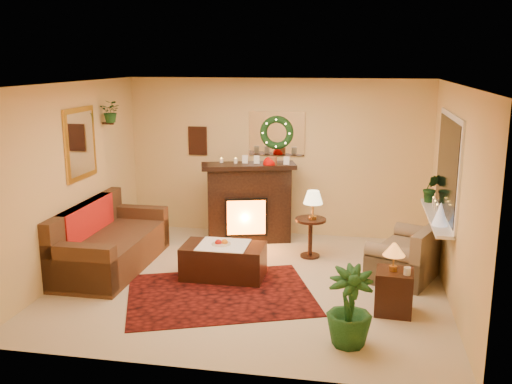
% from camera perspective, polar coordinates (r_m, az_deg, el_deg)
% --- Properties ---
extents(floor, '(5.00, 5.00, 0.00)m').
position_cam_1_polar(floor, '(7.70, -0.48, -8.96)').
color(floor, beige).
rests_on(floor, ground).
extents(ceiling, '(5.00, 5.00, 0.00)m').
position_cam_1_polar(ceiling, '(7.13, -0.52, 10.77)').
color(ceiling, white).
rests_on(ceiling, ground).
extents(wall_back, '(5.00, 5.00, 0.00)m').
position_cam_1_polar(wall_back, '(9.48, 2.09, 3.46)').
color(wall_back, '#EFD88C').
rests_on(wall_back, ground).
extents(wall_front, '(5.00, 5.00, 0.00)m').
position_cam_1_polar(wall_front, '(5.19, -5.25, -4.83)').
color(wall_front, '#EFD88C').
rests_on(wall_front, ground).
extents(wall_left, '(4.50, 4.50, 0.00)m').
position_cam_1_polar(wall_left, '(8.15, -18.03, 1.20)').
color(wall_left, '#EFD88C').
rests_on(wall_left, ground).
extents(wall_right, '(4.50, 4.50, 0.00)m').
position_cam_1_polar(wall_right, '(7.27, 19.24, -0.29)').
color(wall_right, '#EFD88C').
rests_on(wall_right, ground).
extents(area_rug, '(2.74, 2.40, 0.01)m').
position_cam_1_polar(area_rug, '(7.31, -3.61, -10.17)').
color(area_rug, '#3F0F08').
rests_on(area_rug, floor).
extents(sofa, '(0.95, 2.14, 0.92)m').
position_cam_1_polar(sofa, '(8.31, -14.24, -4.52)').
color(sofa, '#442516').
rests_on(sofa, floor).
extents(red_throw, '(0.86, 1.40, 0.02)m').
position_cam_1_polar(red_throw, '(8.46, -14.11, -4.03)').
color(red_throw, '#E30009').
rests_on(red_throw, sofa).
extents(fireplace, '(1.38, 0.77, 1.21)m').
position_cam_1_polar(fireplace, '(9.21, -0.72, -1.61)').
color(fireplace, black).
rests_on(fireplace, floor).
extents(poinsettia, '(0.20, 0.20, 0.20)m').
position_cam_1_polar(poinsettia, '(8.96, 1.37, 2.89)').
color(poinsettia, '#C70500').
rests_on(poinsettia, fireplace).
extents(mantel_candle_a, '(0.06, 0.06, 0.17)m').
position_cam_1_polar(mantel_candle_a, '(9.15, -3.47, 2.83)').
color(mantel_candle_a, '#FBEFCD').
rests_on(mantel_candle_a, fireplace).
extents(mantel_candle_b, '(0.06, 0.06, 0.19)m').
position_cam_1_polar(mantel_candle_b, '(9.08, -2.05, 2.77)').
color(mantel_candle_b, white).
rests_on(mantel_candle_b, fireplace).
extents(mantel_mirror, '(0.92, 0.02, 0.72)m').
position_cam_1_polar(mantel_mirror, '(9.40, 2.10, 5.84)').
color(mantel_mirror, white).
rests_on(mantel_mirror, wall_back).
extents(wreath, '(0.55, 0.11, 0.55)m').
position_cam_1_polar(wreath, '(9.36, 2.06, 5.93)').
color(wreath, '#194719').
rests_on(wreath, wall_back).
extents(wall_art, '(0.32, 0.03, 0.48)m').
position_cam_1_polar(wall_art, '(9.71, -5.85, 5.12)').
color(wall_art, '#381E11').
rests_on(wall_art, wall_back).
extents(gold_mirror, '(0.03, 0.84, 1.00)m').
position_cam_1_polar(gold_mirror, '(8.33, -17.16, 4.66)').
color(gold_mirror, gold).
rests_on(gold_mirror, wall_left).
extents(hanging_plant, '(0.33, 0.28, 0.36)m').
position_cam_1_polar(hanging_plant, '(8.91, -14.23, 6.79)').
color(hanging_plant, '#194719').
rests_on(hanging_plant, wall_left).
extents(loveseat, '(1.21, 1.49, 0.75)m').
position_cam_1_polar(loveseat, '(8.08, 15.00, -5.16)').
color(loveseat, gray).
rests_on(loveseat, floor).
extents(window_frame, '(0.03, 1.86, 1.36)m').
position_cam_1_polar(window_frame, '(7.75, 18.68, 2.45)').
color(window_frame, white).
rests_on(window_frame, wall_right).
extents(window_glass, '(0.02, 1.70, 1.22)m').
position_cam_1_polar(window_glass, '(7.75, 18.57, 2.45)').
color(window_glass, black).
rests_on(window_glass, wall_right).
extents(window_sill, '(0.22, 1.86, 0.04)m').
position_cam_1_polar(window_sill, '(7.88, 17.57, -2.37)').
color(window_sill, white).
rests_on(window_sill, wall_right).
extents(mini_tree, '(0.19, 0.19, 0.29)m').
position_cam_1_polar(mini_tree, '(7.38, 17.96, -2.07)').
color(mini_tree, silver).
rests_on(mini_tree, window_sill).
extents(sill_plant, '(0.29, 0.24, 0.53)m').
position_cam_1_polar(sill_plant, '(8.52, 17.10, 0.29)').
color(sill_plant, '#1C4723').
rests_on(sill_plant, window_sill).
extents(side_table_round, '(0.56, 0.56, 0.60)m').
position_cam_1_polar(side_table_round, '(8.55, 5.45, -4.40)').
color(side_table_round, black).
rests_on(side_table_round, floor).
extents(lamp_cream, '(0.29, 0.29, 0.44)m').
position_cam_1_polar(lamp_cream, '(8.36, 5.73, -0.86)').
color(lamp_cream, '#FFF1AE').
rests_on(lamp_cream, side_table_round).
extents(end_table_square, '(0.45, 0.45, 0.52)m').
position_cam_1_polar(end_table_square, '(6.91, 13.62, -9.57)').
color(end_table_square, '#432117').
rests_on(end_table_square, floor).
extents(lamp_tiffany, '(0.26, 0.26, 0.38)m').
position_cam_1_polar(lamp_tiffany, '(6.74, 13.64, -5.85)').
color(lamp_tiffany, '#F6AF34').
rests_on(lamp_tiffany, end_table_square).
extents(coffee_table, '(1.10, 0.61, 0.46)m').
position_cam_1_polar(coffee_table, '(7.77, -3.26, -7.09)').
color(coffee_table, black).
rests_on(coffee_table, floor).
extents(fruit_bowl, '(0.26, 0.26, 0.06)m').
position_cam_1_polar(fruit_bowl, '(7.71, -3.49, -5.38)').
color(fruit_bowl, '#EDEAC6').
rests_on(fruit_bowl, coffee_table).
extents(floor_palm, '(1.55, 1.55, 2.52)m').
position_cam_1_polar(floor_palm, '(6.02, 9.34, -11.02)').
color(floor_palm, '#164B1D').
rests_on(floor_palm, floor).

